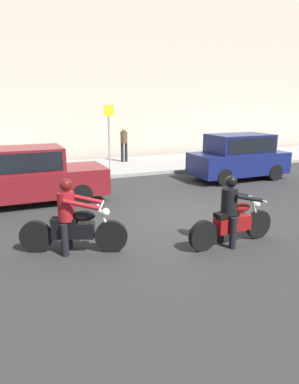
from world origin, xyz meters
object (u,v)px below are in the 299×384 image
at_px(parked_sedan_maroon, 24,175).
at_px(parked_hatchback_navy, 239,156).
at_px(motorcycle_with_rider_black_leather, 232,217).
at_px(pedestrian_bystander, 124,142).
at_px(motorcycle_with_rider_crimson, 72,223).
at_px(street_sign_post, 109,131).

height_order(parked_sedan_maroon, parked_hatchback_navy, parked_hatchback_navy).
height_order(motorcycle_with_rider_black_leather, pedestrian_bystander, pedestrian_bystander).
xyz_separation_m(motorcycle_with_rider_black_leather, parked_hatchback_navy, (4.30, 5.51, 0.31)).
height_order(motorcycle_with_rider_crimson, street_sign_post, street_sign_post).
bearing_deg(parked_hatchback_navy, motorcycle_with_rider_crimson, -148.83).
relative_size(street_sign_post, pedestrian_bystander, 1.64).
height_order(parked_hatchback_navy, pedestrian_bystander, pedestrian_bystander).
height_order(motorcycle_with_rider_crimson, pedestrian_bystander, pedestrian_bystander).
distance_m(parked_sedan_maroon, parked_hatchback_navy, 8.16).
height_order(motorcycle_with_rider_crimson, parked_hatchback_navy, parked_hatchback_navy).
bearing_deg(parked_hatchback_navy, parked_sedan_maroon, -177.29).
bearing_deg(street_sign_post, motorcycle_with_rider_black_leather, -90.21).
relative_size(motorcycle_with_rider_crimson, pedestrian_bystander, 1.23).
bearing_deg(parked_sedan_maroon, motorcycle_with_rider_black_leather, -53.15).
bearing_deg(pedestrian_bystander, street_sign_post, -127.42).
distance_m(motorcycle_with_rider_black_leather, parked_sedan_maroon, 6.41).
distance_m(parked_sedan_maroon, street_sign_post, 5.56).
bearing_deg(pedestrian_bystander, motorcycle_with_rider_black_leather, -96.86).
distance_m(parked_hatchback_navy, street_sign_post, 5.59).
bearing_deg(motorcycle_with_rider_black_leather, street_sign_post, 89.79).
bearing_deg(motorcycle_with_rider_black_leather, motorcycle_with_rider_crimson, 163.71).
bearing_deg(pedestrian_bystander, motorcycle_with_rider_crimson, -115.02).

